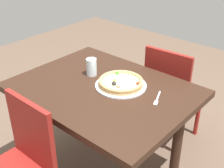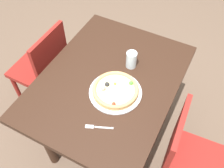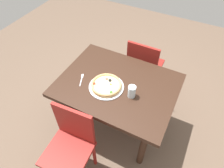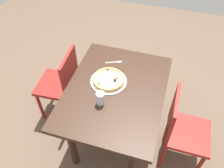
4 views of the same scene
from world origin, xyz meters
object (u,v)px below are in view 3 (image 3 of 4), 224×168
(dining_table, at_px, (117,91))
(chair_near, at_px, (71,145))
(plate, at_px, (106,87))
(drinking_glass, at_px, (132,91))
(chair_far, at_px, (144,66))
(pizza, at_px, (106,85))
(fork, at_px, (82,79))

(dining_table, bearing_deg, chair_near, -103.08)
(chair_near, bearing_deg, dining_table, -106.86)
(dining_table, height_order, plate, plate)
(chair_near, relative_size, plate, 2.62)
(drinking_glass, bearing_deg, chair_far, 99.62)
(pizza, bearing_deg, chair_near, -97.54)
(plate, bearing_deg, drinking_glass, 2.34)
(drinking_glass, bearing_deg, dining_table, 156.54)
(chair_far, bearing_deg, pizza, -100.19)
(chair_far, distance_m, pizza, 0.81)
(chair_far, bearing_deg, drinking_glass, -80.28)
(dining_table, distance_m, drinking_glass, 0.27)
(chair_far, bearing_deg, fork, -118.13)
(chair_near, height_order, chair_far, same)
(chair_far, height_order, fork, chair_far)
(pizza, distance_m, drinking_glass, 0.26)
(dining_table, bearing_deg, pizza, -130.86)
(chair_far, height_order, pizza, chair_far)
(drinking_glass, bearing_deg, chair_near, -120.15)
(chair_far, xyz_separation_m, fork, (-0.41, -0.76, 0.27))
(chair_near, xyz_separation_m, plate, (0.07, 0.56, 0.27))
(dining_table, xyz_separation_m, pizza, (-0.08, -0.09, 0.14))
(plate, bearing_deg, pizza, 94.49)
(dining_table, bearing_deg, plate, -130.73)
(pizza, bearing_deg, dining_table, 49.14)
(fork, bearing_deg, chair_near, 177.23)
(pizza, xyz_separation_m, fork, (-0.27, -0.02, -0.03))
(chair_far, height_order, plate, chair_far)
(chair_near, bearing_deg, drinking_glass, -123.93)
(chair_near, height_order, plate, chair_near)
(chair_near, relative_size, fork, 5.62)
(chair_far, xyz_separation_m, plate, (-0.13, -0.74, 0.27))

